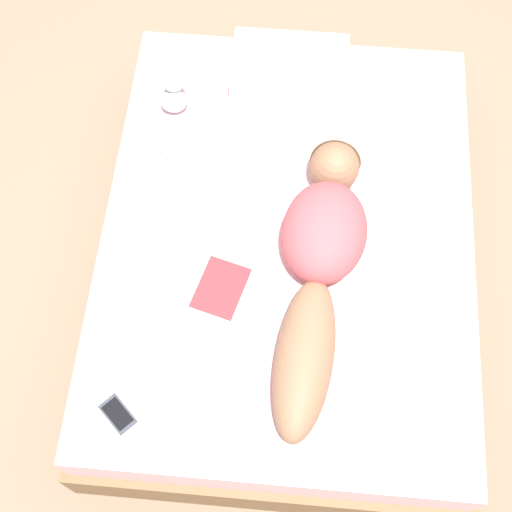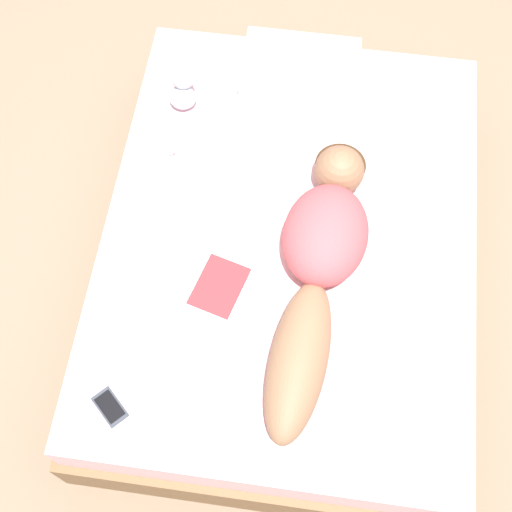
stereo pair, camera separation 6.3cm
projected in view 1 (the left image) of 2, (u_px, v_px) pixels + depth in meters
ground_plane at (284, 279)px, 3.37m from camera, size 12.00×12.00×0.00m
bed at (286, 256)px, 3.15m from camera, size 1.58×2.09×0.49m
person at (320, 257)px, 2.75m from camera, size 0.37×1.28×0.24m
open_magazine at (190, 278)px, 2.83m from camera, size 0.62×0.47×0.01m
coffee_mug at (152, 153)px, 3.05m from camera, size 0.11×0.08×0.08m
cell_phone at (118, 414)px, 2.59m from camera, size 0.16×0.15×0.01m
plush_toy at (173, 92)px, 3.13m from camera, size 0.12×0.15×0.19m
pillow at (290, 66)px, 3.24m from camera, size 0.52×0.33×0.11m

